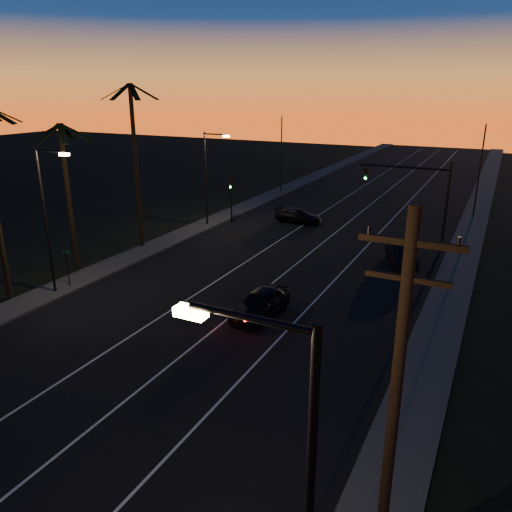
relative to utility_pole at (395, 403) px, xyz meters
The scene contains 19 objects.
road 23.72m from the utility_pole, 120.11° to the left, with size 20.00×170.00×0.01m, color black.
sidewalk_left 30.78m from the utility_pole, 138.74° to the left, with size 2.40×170.00×0.16m, color #343432.
sidewalk_right 20.68m from the utility_pole, 91.15° to the left, with size 2.40×170.00×0.16m, color #343432.
lane_stripe_left 25.32m from the utility_pole, 126.13° to the left, with size 0.12×160.00×0.01m, color silver.
lane_stripe_mid 23.48m from the utility_pole, 119.03° to the left, with size 0.12×160.00×0.01m, color silver.
lane_stripe_right 22.04m from the utility_pole, 110.81° to the left, with size 0.12×160.00×0.01m, color silver.
palm_mid 28.49m from the utility_pole, 150.55° to the left, with size 4.25×4.16×10.03m.
palm_far 31.17m from the utility_pole, 139.96° to the left, with size 4.25×4.16×12.53m.
streetlight_left_near 24.44m from the utility_pole, 155.85° to the left, with size 2.55×0.26×9.00m.
streetlight_left_far 35.79m from the utility_pole, 128.52° to the left, with size 2.55×0.26×8.50m.
street_sign 25.22m from the utility_pole, 153.85° to the left, with size 0.70×0.06×2.60m.
utility_pole is the anchor object (origin of this frame).
signal_mast 30.33m from the utility_pole, 98.47° to the left, with size 7.10×0.41×7.00m.
signal_post 36.74m from the utility_pole, 125.13° to the left, with size 0.28×0.37×4.20m.
far_pole_left 50.36m from the utility_pole, 116.67° to the left, with size 0.14×0.14×9.00m, color black.
far_pole_right 42.01m from the utility_pole, 90.82° to the left, with size 0.14×0.14×9.00m, color black.
lead_car 16.66m from the utility_pole, 127.14° to the left, with size 2.27×5.17×1.53m.
right_car 25.86m from the utility_pole, 99.71° to the left, with size 3.18×4.76×1.48m.
cross_car 36.42m from the utility_pole, 115.18° to the left, with size 4.56×2.04×1.30m.
Camera 1 is at (13.10, -0.23, 12.24)m, focal length 35.00 mm.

